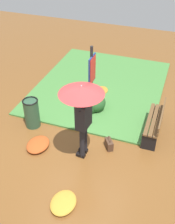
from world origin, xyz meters
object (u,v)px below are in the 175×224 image
trash_bin (32,113)px  person_with_umbrella (82,104)px  park_bench (155,122)px  info_sign_post (92,79)px  handbag (109,144)px

trash_bin → person_with_umbrella: bearing=69.0°
person_with_umbrella → park_bench: (-1.41, 1.47, -1.15)m
info_sign_post → park_bench: size_ratio=1.64×
park_bench → trash_bin: bearing=-76.5°
trash_bin → info_sign_post: bearing=111.1°
info_sign_post → trash_bin: info_sign_post is taller
park_bench → person_with_umbrella: bearing=-46.1°
person_with_umbrella → handbag: person_with_umbrella is taller
info_sign_post → trash_bin: bearing=-68.9°
person_with_umbrella → handbag: 1.59m
trash_bin → park_bench: bearing=103.5°
info_sign_post → trash_bin: 1.90m
info_sign_post → park_bench: 1.98m
person_with_umbrella → handbag: bearing=134.4°
trash_bin → handbag: bearing=85.9°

